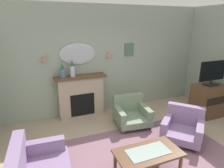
# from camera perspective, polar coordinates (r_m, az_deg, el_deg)

# --- Properties ---
(floor) EXTENTS (6.93, 6.30, 0.10)m
(floor) POSITION_cam_1_polar(r_m,az_deg,el_deg) (4.00, 13.13, -22.39)
(floor) COLOR tan
(floor) RESTS_ON ground
(wall_back) EXTENTS (6.93, 0.10, 2.97)m
(wall_back) POSITION_cam_1_polar(r_m,az_deg,el_deg) (5.58, -1.86, 7.01)
(wall_back) COLOR #93A393
(wall_back) RESTS_ON ground
(patterned_rug) EXTENTS (3.20, 2.40, 0.01)m
(patterned_rug) POSITION_cam_1_polar(r_m,az_deg,el_deg) (4.09, 11.49, -20.24)
(patterned_rug) COLOR #7F5B6B
(patterned_rug) RESTS_ON ground
(fireplace) EXTENTS (1.36, 0.36, 1.16)m
(fireplace) POSITION_cam_1_polar(r_m,az_deg,el_deg) (5.40, -8.94, -3.62)
(fireplace) COLOR tan
(fireplace) RESTS_ON ground
(mantel_vase_centre) EXTENTS (0.13, 0.13, 0.38)m
(mantel_vase_centre) POSITION_cam_1_polar(r_m,az_deg,el_deg) (5.07, -14.20, 3.65)
(mantel_vase_centre) COLOR #4C7093
(mantel_vase_centre) RESTS_ON fireplace
(mantel_vase_left) EXTENTS (0.12, 0.12, 0.44)m
(mantel_vase_left) POSITION_cam_1_polar(r_m,az_deg,el_deg) (5.10, -11.46, 4.29)
(mantel_vase_left) COLOR silver
(mantel_vase_left) RESTS_ON fireplace
(wall_mirror) EXTENTS (0.96, 0.06, 0.56)m
(wall_mirror) POSITION_cam_1_polar(r_m,az_deg,el_deg) (5.24, -9.89, 8.63)
(wall_mirror) COLOR #B2BCC6
(wall_sconce_left) EXTENTS (0.14, 0.14, 0.14)m
(wall_sconce_left) POSITION_cam_1_polar(r_m,az_deg,el_deg) (5.09, -19.16, 7.11)
(wall_sconce_left) COLOR #D17066
(wall_sconce_right) EXTENTS (0.14, 0.14, 0.14)m
(wall_sconce_right) POSITION_cam_1_polar(r_m,az_deg,el_deg) (5.45, -0.89, 8.66)
(wall_sconce_right) COLOR #D17066
(framed_picture) EXTENTS (0.28, 0.03, 0.36)m
(framed_picture) POSITION_cam_1_polar(r_m,az_deg,el_deg) (5.75, 5.01, 9.96)
(framed_picture) COLOR #4C6B56
(coffee_table) EXTENTS (1.10, 0.60, 0.45)m
(coffee_table) POSITION_cam_1_polar(r_m,az_deg,el_deg) (3.51, 10.44, -19.57)
(coffee_table) COLOR brown
(coffee_table) RESTS_ON ground
(armchair_by_coffee_table) EXTENTS (0.90, 0.91, 0.71)m
(armchair_by_coffee_table) POSITION_cam_1_polar(r_m,az_deg,el_deg) (5.04, 5.56, -8.30)
(armchair_by_coffee_table) COLOR gray
(armchair_by_coffee_table) RESTS_ON ground
(armchair_in_corner) EXTENTS (1.14, 1.14, 0.71)m
(armchair_in_corner) POSITION_cam_1_polar(r_m,az_deg,el_deg) (4.68, 20.00, -11.48)
(armchair_in_corner) COLOR gray
(armchair_in_corner) RESTS_ON ground
(tv_cabinet) EXTENTS (0.80, 0.57, 0.90)m
(tv_cabinet) POSITION_cam_1_polar(r_m,az_deg,el_deg) (6.00, 26.05, -4.30)
(tv_cabinet) COLOR brown
(tv_cabinet) RESTS_ON ground
(tv_flatscreen) EXTENTS (0.84, 0.24, 0.65)m
(tv_flatscreen) POSITION_cam_1_polar(r_m,az_deg,el_deg) (5.76, 27.23, 3.03)
(tv_flatscreen) COLOR black
(tv_flatscreen) RESTS_ON tv_cabinet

